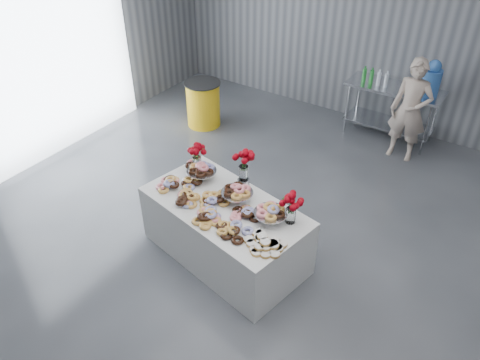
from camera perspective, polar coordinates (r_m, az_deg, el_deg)
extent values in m
plane|color=#36393D|center=(5.40, -0.67, -12.37)|extent=(9.00, 9.00, 0.00)
cube|color=slate|center=(8.00, 18.79, 19.39)|extent=(8.00, 0.04, 4.00)
cube|color=white|center=(7.61, -22.17, 13.86)|extent=(0.05, 3.00, 3.00)
cube|color=white|center=(5.47, -1.82, -6.13)|extent=(2.06, 1.35, 0.75)
cube|color=silver|center=(7.93, 18.41, 10.58)|extent=(1.50, 0.60, 0.04)
cube|color=silver|center=(8.20, 17.59, 6.62)|extent=(1.40, 0.55, 0.03)
cylinder|color=silver|center=(8.07, 12.89, 8.40)|extent=(0.04, 0.04, 0.86)
cylinder|color=silver|center=(7.78, 21.70, 5.59)|extent=(0.04, 0.04, 0.86)
cylinder|color=silver|center=(8.50, 14.23, 9.64)|extent=(0.04, 0.04, 0.86)
cylinder|color=silver|center=(8.22, 22.63, 6.99)|extent=(0.04, 0.04, 0.86)
cylinder|color=silver|center=(5.60, -4.68, 0.60)|extent=(0.06, 0.06, 0.12)
cylinder|color=silver|center=(5.56, -4.71, 1.14)|extent=(0.36, 0.36, 0.01)
cylinder|color=silver|center=(5.24, -0.34, -2.08)|extent=(0.06, 0.06, 0.12)
cylinder|color=silver|center=(5.20, -0.34, -1.51)|extent=(0.36, 0.36, 0.01)
cylinder|color=silver|center=(4.97, 3.73, -4.57)|extent=(0.06, 0.06, 0.12)
cylinder|color=silver|center=(4.93, 3.76, -4.00)|extent=(0.36, 0.36, 0.01)
cylinder|color=white|center=(5.76, -5.25, 2.05)|extent=(0.11, 0.11, 0.18)
cylinder|color=#1E5919|center=(5.69, -5.32, 3.14)|extent=(0.04, 0.04, 0.18)
cylinder|color=white|center=(4.97, 6.19, -4.29)|extent=(0.11, 0.11, 0.18)
cylinder|color=#1E5919|center=(4.89, 6.29, -3.12)|extent=(0.04, 0.04, 0.18)
cylinder|color=silver|center=(5.40, 0.42, -0.57)|extent=(0.14, 0.14, 0.15)
cylinder|color=white|center=(5.30, 0.42, 0.87)|extent=(0.11, 0.11, 0.18)
cylinder|color=#1E5919|center=(5.23, 0.43, 2.04)|extent=(0.04, 0.04, 0.18)
cylinder|color=#4284E3|center=(7.75, 22.23, 10.95)|extent=(0.28, 0.28, 0.40)
sphere|color=#4284E3|center=(7.65, 22.66, 12.67)|extent=(0.20, 0.20, 0.20)
imported|color=#CC8C93|center=(7.47, 20.02, 7.96)|extent=(0.58, 0.39, 1.59)
cylinder|color=yellow|center=(8.16, -4.50, 9.18)|extent=(0.57, 0.57, 0.77)
cylinder|color=black|center=(7.99, -4.63, 11.70)|extent=(0.61, 0.61, 0.02)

